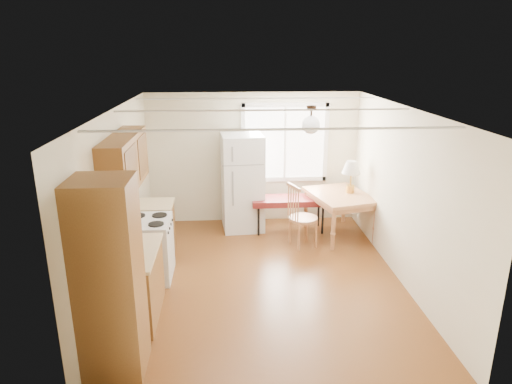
{
  "coord_description": "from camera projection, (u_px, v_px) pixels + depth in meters",
  "views": [
    {
      "loc": [
        -0.5,
        -6.02,
        3.26
      ],
      "look_at": [
        -0.07,
        0.66,
        1.15
      ],
      "focal_mm": 32.0,
      "sensor_mm": 36.0,
      "label": 1
    }
  ],
  "objects": [
    {
      "name": "kitchen_run",
      "position": [
        133.0,
        248.0,
        5.78
      ],
      "size": [
        0.65,
        3.4,
        2.2
      ],
      "color": "brown",
      "rests_on": "ground"
    },
    {
      "name": "pendant_light",
      "position": [
        311.0,
        124.0,
        6.49
      ],
      "size": [
        0.26,
        0.26,
        0.4
      ],
      "color": "black",
      "rests_on": "room_shell"
    },
    {
      "name": "chair",
      "position": [
        298.0,
        212.0,
        7.67
      ],
      "size": [
        0.53,
        0.53,
        1.11
      ],
      "rotation": [
        0.0,
        0.0,
        0.33
      ],
      "color": "#A76B40",
      "rests_on": "ground"
    },
    {
      "name": "bench",
      "position": [
        290.0,
        201.0,
        8.38
      ],
      "size": [
        1.4,
        0.53,
        0.65
      ],
      "rotation": [
        0.0,
        0.0,
        0.01
      ],
      "color": "#5E1616",
      "rests_on": "ground"
    },
    {
      "name": "kettle",
      "position": [
        131.0,
        230.0,
        5.95
      ],
      "size": [
        0.12,
        0.12,
        0.23
      ],
      "color": "red",
      "rests_on": "kitchen_run"
    },
    {
      "name": "coffee_maker",
      "position": [
        125.0,
        247.0,
        5.35
      ],
      "size": [
        0.2,
        0.25,
        0.37
      ],
      "rotation": [
        0.0,
        0.0,
        0.08
      ],
      "color": "black",
      "rests_on": "kitchen_run"
    },
    {
      "name": "window_unit",
      "position": [
        285.0,
        143.0,
        8.67
      ],
      "size": [
        1.64,
        0.05,
        1.51
      ],
      "color": "white",
      "rests_on": "room_shell"
    },
    {
      "name": "table_lamp",
      "position": [
        351.0,
        170.0,
        8.07
      ],
      "size": [
        0.33,
        0.33,
        0.58
      ],
      "rotation": [
        0.0,
        0.0,
        -0.31
      ],
      "color": "#B78E3A",
      "rests_on": "dining_table"
    },
    {
      "name": "refrigerator",
      "position": [
        242.0,
        182.0,
        8.43
      ],
      "size": [
        0.8,
        0.8,
        1.79
      ],
      "rotation": [
        0.0,
        0.0,
        0.09
      ],
      "color": "silver",
      "rests_on": "ground"
    },
    {
      "name": "room_shell",
      "position": [
        264.0,
        199.0,
        6.36
      ],
      "size": [
        4.6,
        5.6,
        2.62
      ],
      "color": "#512910",
      "rests_on": "ground"
    },
    {
      "name": "dining_table",
      "position": [
        340.0,
        199.0,
        8.15
      ],
      "size": [
        1.23,
        1.46,
        0.79
      ],
      "rotation": [
        0.0,
        0.0,
        0.25
      ],
      "color": "#A76B40",
      "rests_on": "ground"
    }
  ]
}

